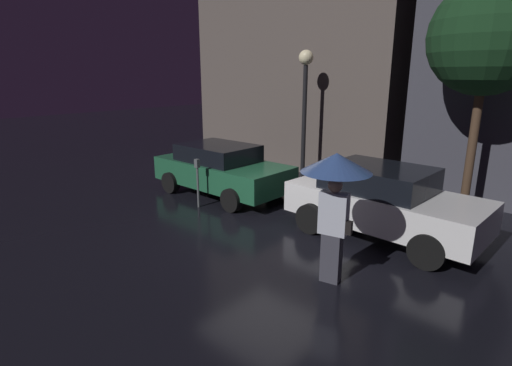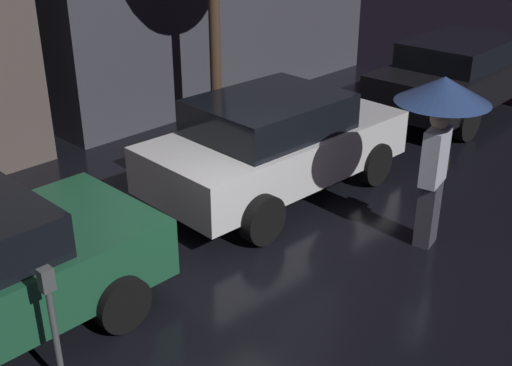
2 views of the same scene
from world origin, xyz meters
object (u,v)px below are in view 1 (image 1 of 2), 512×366
Objects in this scene: parked_car_green at (221,169)px; street_lamp_near at (305,88)px; parked_car_white at (383,200)px; pedestrian_with_umbrella at (336,181)px; parking_meter at (198,178)px.

parked_car_green is 1.00× the size of street_lamp_near.
parked_car_white is (4.83, 0.17, 0.04)m from parked_car_green.
pedestrian_with_umbrella is at bearing -50.46° from street_lamp_near.
street_lamp_near is (-4.16, 5.04, 1.23)m from pedestrian_with_umbrella.
parking_meter is at bearing -160.29° from parked_car_white.
street_lamp_near reaches higher than parked_car_green.
parked_car_green is 1.29m from parking_meter.
parked_car_green is 3.68m from street_lamp_near.
parked_car_white reaches higher than parked_car_green.
parked_car_green is at bearing -175.74° from parked_car_white.
parking_meter is (-4.44, -1.40, -0.00)m from parked_car_white.
pedestrian_with_umbrella is (5.08, -2.27, 1.00)m from parked_car_green.
pedestrian_with_umbrella is 1.72× the size of parking_meter.
parking_meter is (0.40, -1.23, 0.04)m from parked_car_green.
parked_car_white is at bearing -33.58° from street_lamp_near.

